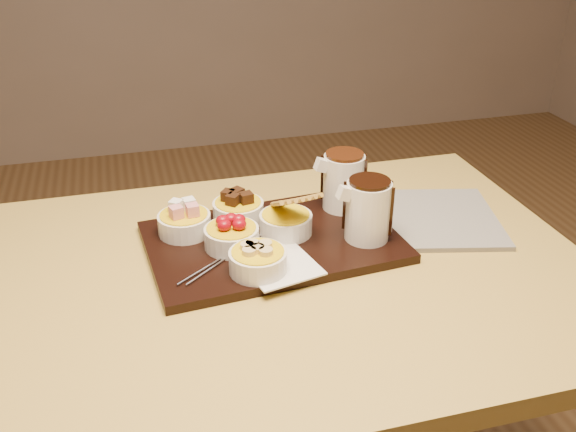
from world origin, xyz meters
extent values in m
cube|color=gold|center=(0.00, 0.00, 0.73)|extent=(1.20, 0.80, 0.04)
cylinder|color=gold|center=(-0.54, 0.34, 0.35)|extent=(0.06, 0.06, 0.71)
cylinder|color=gold|center=(0.54, 0.34, 0.35)|extent=(0.06, 0.06, 0.71)
cube|color=black|center=(0.05, 0.08, 0.76)|extent=(0.48, 0.34, 0.02)
cube|color=white|center=(0.03, -0.02, 0.77)|extent=(0.14, 0.14, 0.00)
cylinder|color=silver|center=(-0.11, 0.14, 0.79)|extent=(0.10, 0.10, 0.04)
cylinder|color=silver|center=(0.00, 0.16, 0.79)|extent=(0.10, 0.10, 0.04)
cylinder|color=silver|center=(-0.03, 0.07, 0.79)|extent=(0.10, 0.10, 0.04)
cylinder|color=silver|center=(0.08, 0.09, 0.79)|extent=(0.10, 0.10, 0.04)
cylinder|color=silver|center=(-0.01, -0.03, 0.79)|extent=(0.10, 0.10, 0.04)
cylinder|color=silver|center=(0.22, 0.03, 0.82)|extent=(0.09, 0.09, 0.11)
cylinder|color=silver|center=(0.21, 0.16, 0.82)|extent=(0.09, 0.09, 0.11)
cube|color=beige|center=(0.35, 0.10, 0.76)|extent=(0.36, 0.32, 0.01)
camera|label=1|loc=(-0.20, -0.93, 1.37)|focal=40.00mm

